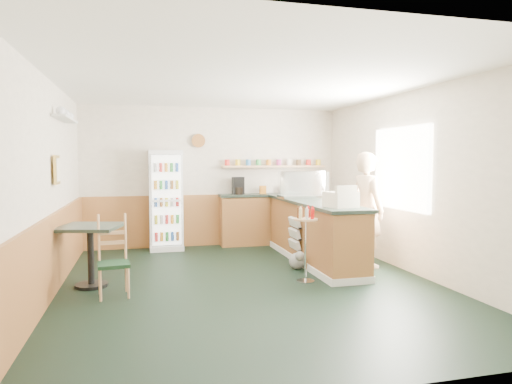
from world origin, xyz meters
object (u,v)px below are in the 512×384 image
object	(u,v)px
drinks_fridge	(166,200)
cafe_table	(90,244)
shopkeeper	(367,210)
condiment_stand	(306,233)
cafe_chair	(114,253)
cash_register	(341,200)
display_case	(303,185)

from	to	relation	value
drinks_fridge	cafe_table	xyz separation A→B (m)	(-1.11, -2.34, -0.35)
shopkeeper	condiment_stand	xyz separation A→B (m)	(-1.26, -0.63, -0.23)
condiment_stand	cafe_table	distance (m)	2.88
drinks_fridge	shopkeeper	distance (m)	3.70
drinks_fridge	shopkeeper	bearing A→B (deg)	-35.97
cafe_table	cafe_chair	bearing A→B (deg)	-54.69
shopkeeper	cafe_table	xyz separation A→B (m)	(-4.10, -0.17, -0.32)
condiment_stand	shopkeeper	bearing A→B (deg)	26.68
drinks_fridge	cash_register	bearing A→B (deg)	-49.67
drinks_fridge	cafe_table	world-z (taller)	drinks_fridge
cash_register	shopkeeper	size ratio (longest dim) A/B	0.22
drinks_fridge	cafe_chair	xyz separation A→B (m)	(-0.79, -2.79, -0.41)
cafe_table	cafe_chair	world-z (taller)	cafe_chair
condiment_stand	cafe_chair	world-z (taller)	condiment_stand
drinks_fridge	cash_register	size ratio (longest dim) A/B	4.73
shopkeeper	cafe_chair	xyz separation A→B (m)	(-3.78, -0.61, -0.38)
drinks_fridge	cafe_table	bearing A→B (deg)	-115.31
cash_register	cafe_chair	distance (m)	3.14
cash_register	condiment_stand	distance (m)	0.72
drinks_fridge	display_case	distance (m)	2.58
shopkeeper	cafe_table	world-z (taller)	shopkeeper
cafe_chair	cash_register	bearing A→B (deg)	-4.57
cash_register	shopkeeper	world-z (taller)	shopkeeper
cafe_table	condiment_stand	bearing A→B (deg)	-9.30
display_case	cash_register	bearing A→B (deg)	-90.00
display_case	shopkeeper	xyz separation A→B (m)	(0.70, -1.02, -0.34)
display_case	condiment_stand	xyz separation A→B (m)	(-0.56, -1.66, -0.57)
display_case	cafe_chair	bearing A→B (deg)	-152.03
drinks_fridge	condiment_stand	distance (m)	3.31
shopkeeper	condiment_stand	world-z (taller)	shopkeeper
display_case	cash_register	xyz separation A→B (m)	(0.00, -1.55, -0.12)
cafe_table	cafe_chair	xyz separation A→B (m)	(0.32, -0.45, -0.05)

